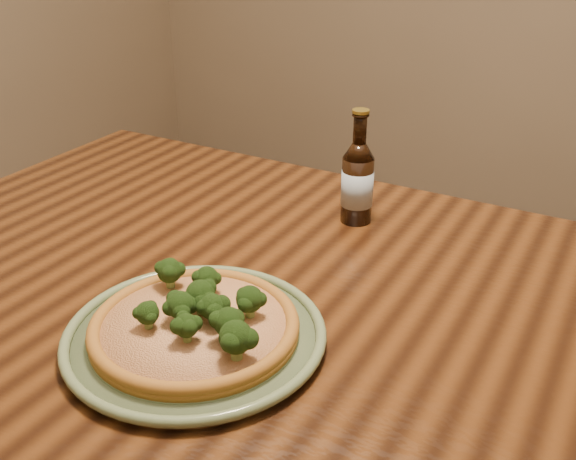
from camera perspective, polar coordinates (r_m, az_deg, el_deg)
The scene contains 4 objects.
table at distance 0.98m, azimuth 4.65°, elevation -11.41°, with size 1.60×0.90×0.75m.
plate at distance 0.87m, azimuth -7.87°, elevation -8.80°, with size 0.33×0.33×0.02m.
pizza at distance 0.86m, azimuth -7.79°, elevation -7.85°, with size 0.26×0.26×0.07m.
beer_bottle at distance 1.14m, azimuth 5.90°, elevation 4.12°, with size 0.05×0.05×0.20m.
Camera 1 is at (0.31, -0.61, 1.26)m, focal length 42.00 mm.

